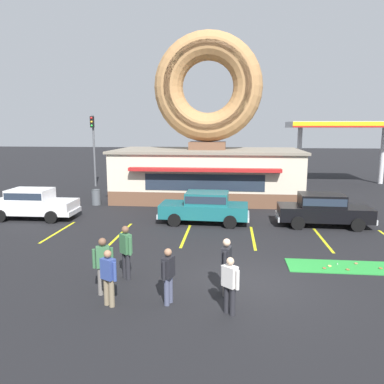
# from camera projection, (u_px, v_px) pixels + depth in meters

# --- Properties ---
(ground_plane) EXTENTS (160.00, 160.00, 0.00)m
(ground_plane) POSITION_uv_depth(u_px,v_px,m) (249.00, 283.00, 11.69)
(ground_plane) COLOR black
(donut_shop_building) EXTENTS (12.30, 6.75, 10.96)m
(donut_shop_building) POSITION_uv_depth(u_px,v_px,m) (207.00, 144.00, 24.94)
(donut_shop_building) COLOR brown
(donut_shop_building) RESTS_ON ground
(putting_mat) EXTENTS (4.07, 1.29, 0.03)m
(putting_mat) POSITION_uv_depth(u_px,v_px,m) (347.00, 267.00, 13.02)
(putting_mat) COLOR green
(putting_mat) RESTS_ON ground
(mini_donut_near_left) EXTENTS (0.13, 0.13, 0.04)m
(mini_donut_near_left) POSITION_uv_depth(u_px,v_px,m) (381.00, 268.00, 12.82)
(mini_donut_near_left) COLOR brown
(mini_donut_near_left) RESTS_ON putting_mat
(mini_donut_near_right) EXTENTS (0.13, 0.13, 0.04)m
(mini_donut_near_right) POSITION_uv_depth(u_px,v_px,m) (324.00, 268.00, 12.82)
(mini_donut_near_right) COLOR brown
(mini_donut_near_right) RESTS_ON putting_mat
(mini_donut_mid_left) EXTENTS (0.13, 0.13, 0.04)m
(mini_donut_mid_left) POSITION_uv_depth(u_px,v_px,m) (348.00, 269.00, 12.70)
(mini_donut_mid_left) COLOR brown
(mini_donut_mid_left) RESTS_ON putting_mat
(mini_donut_mid_centre) EXTENTS (0.13, 0.13, 0.04)m
(mini_donut_mid_centre) POSITION_uv_depth(u_px,v_px,m) (330.00, 266.00, 13.02)
(mini_donut_mid_centre) COLOR #E5C666
(mini_donut_mid_centre) RESTS_ON putting_mat
(mini_donut_mid_right) EXTENTS (0.13, 0.13, 0.04)m
(mini_donut_mid_right) POSITION_uv_depth(u_px,v_px,m) (356.00, 263.00, 13.26)
(mini_donut_mid_right) COLOR #A5724C
(mini_donut_mid_right) RESTS_ON putting_mat
(golf_ball) EXTENTS (0.04, 0.04, 0.04)m
(golf_ball) POSITION_uv_depth(u_px,v_px,m) (337.00, 264.00, 13.19)
(golf_ball) COLOR white
(golf_ball) RESTS_ON putting_mat
(car_white) EXTENTS (4.58, 2.02, 1.60)m
(car_white) POSITION_uv_depth(u_px,v_px,m) (33.00, 202.00, 19.88)
(car_white) COLOR silver
(car_white) RESTS_ON ground
(car_teal) EXTENTS (4.62, 2.11, 1.60)m
(car_teal) POSITION_uv_depth(u_px,v_px,m) (205.00, 206.00, 18.95)
(car_teal) COLOR #196066
(car_teal) RESTS_ON ground
(car_black) EXTENTS (4.60, 2.05, 1.60)m
(car_black) POSITION_uv_depth(u_px,v_px,m) (323.00, 209.00, 18.39)
(car_black) COLOR black
(car_black) RESTS_ON ground
(pedestrian_blue_sweater_man) EXTENTS (0.46, 0.43, 1.75)m
(pedestrian_blue_sweater_man) POSITION_uv_depth(u_px,v_px,m) (126.00, 249.00, 11.90)
(pedestrian_blue_sweater_man) COLOR #232328
(pedestrian_blue_sweater_man) RESTS_ON ground
(pedestrian_hooded_kid) EXTENTS (0.48, 0.43, 1.54)m
(pedestrian_hooded_kid) POSITION_uv_depth(u_px,v_px,m) (230.00, 283.00, 9.64)
(pedestrian_hooded_kid) COLOR #232328
(pedestrian_hooded_kid) RESTS_ON ground
(pedestrian_leather_jacket_man) EXTENTS (0.35, 0.57, 1.59)m
(pedestrian_leather_jacket_man) POSITION_uv_depth(u_px,v_px,m) (168.00, 274.00, 10.19)
(pedestrian_leather_jacket_man) COLOR #474C66
(pedestrian_leather_jacket_man) RESTS_ON ground
(pedestrian_clipboard_woman) EXTENTS (0.31, 0.59, 1.69)m
(pedestrian_clipboard_woman) POSITION_uv_depth(u_px,v_px,m) (226.00, 264.00, 10.75)
(pedestrian_clipboard_woman) COLOR slate
(pedestrian_clipboard_woman) RESTS_ON ground
(pedestrian_beanie_man) EXTENTS (0.56, 0.36, 1.71)m
(pedestrian_beanie_man) POSITION_uv_depth(u_px,v_px,m) (103.00, 263.00, 10.76)
(pedestrian_beanie_man) COLOR slate
(pedestrian_beanie_man) RESTS_ON ground
(pedestrian_crossing_woman) EXTENTS (0.53, 0.39, 1.58)m
(pedestrian_crossing_woman) POSITION_uv_depth(u_px,v_px,m) (108.00, 275.00, 10.08)
(pedestrian_crossing_woman) COLOR #7F7056
(pedestrian_crossing_woman) RESTS_ON ground
(trash_bin) EXTENTS (0.57, 0.57, 0.97)m
(trash_bin) POSITION_uv_depth(u_px,v_px,m) (96.00, 197.00, 23.48)
(trash_bin) COLOR #51565B
(trash_bin) RESTS_ON ground
(traffic_light_pole) EXTENTS (0.28, 0.47, 5.80)m
(traffic_light_pole) POSITION_uv_depth(u_px,v_px,m) (93.00, 141.00, 30.34)
(traffic_light_pole) COLOR #595B60
(traffic_light_pole) RESTS_ON ground
(gas_station_canopy) EXTENTS (9.00, 4.46, 5.30)m
(gas_station_canopy) POSITION_uv_depth(u_px,v_px,m) (342.00, 127.00, 31.98)
(gas_station_canopy) COLOR silver
(gas_station_canopy) RESTS_ON ground
(parking_stripe_far_left) EXTENTS (0.12, 3.60, 0.01)m
(parking_stripe_far_left) POSITION_uv_depth(u_px,v_px,m) (58.00, 232.00, 17.46)
(parking_stripe_far_left) COLOR yellow
(parking_stripe_far_left) RESTS_ON ground
(parking_stripe_left) EXTENTS (0.12, 3.60, 0.01)m
(parking_stripe_left) POSITION_uv_depth(u_px,v_px,m) (121.00, 234.00, 17.16)
(parking_stripe_left) COLOR yellow
(parking_stripe_left) RESTS_ON ground
(parking_stripe_mid_left) EXTENTS (0.12, 3.60, 0.01)m
(parking_stripe_mid_left) POSITION_uv_depth(u_px,v_px,m) (186.00, 235.00, 16.85)
(parking_stripe_mid_left) COLOR yellow
(parking_stripe_mid_left) RESTS_ON ground
(parking_stripe_centre) EXTENTS (0.12, 3.60, 0.01)m
(parking_stripe_centre) POSITION_uv_depth(u_px,v_px,m) (253.00, 237.00, 16.55)
(parking_stripe_centre) COLOR yellow
(parking_stripe_centre) RESTS_ON ground
(parking_stripe_mid_right) EXTENTS (0.12, 3.60, 0.01)m
(parking_stripe_mid_right) POSITION_uv_depth(u_px,v_px,m) (323.00, 240.00, 16.24)
(parking_stripe_mid_right) COLOR yellow
(parking_stripe_mid_right) RESTS_ON ground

